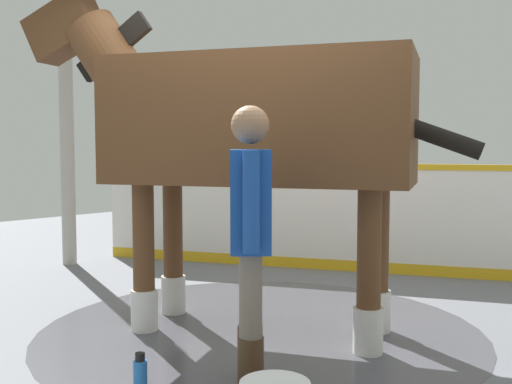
{
  "coord_description": "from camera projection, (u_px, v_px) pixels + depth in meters",
  "views": [
    {
      "loc": [
        3.21,
        2.91,
        1.39
      ],
      "look_at": [
        0.32,
        0.15,
        1.08
      ],
      "focal_mm": 43.34,
      "sensor_mm": 36.0,
      "label": 1
    }
  ],
  "objects": [
    {
      "name": "ground_plane",
      "position": [
        272.0,
        340.0,
        4.43
      ],
      "size": [
        16.0,
        16.0,
        0.02
      ],
      "primitive_type": "cube",
      "color": "slate"
    },
    {
      "name": "horse",
      "position": [
        246.0,
        126.0,
        4.53
      ],
      "size": [
        1.87,
        3.24,
        2.6
      ],
      "rotation": [
        0.0,
        0.0,
        -1.12
      ],
      "color": "brown",
      "rests_on": "ground"
    },
    {
      "name": "roof_post_near",
      "position": [
        67.0,
        131.0,
        7.07
      ],
      "size": [
        0.16,
        0.16,
        3.08
      ],
      "primitive_type": "cylinder",
      "color": "#B7B2A8",
      "rests_on": "ground"
    },
    {
      "name": "barrier_wall",
      "position": [
        325.0,
        220.0,
        6.85
      ],
      "size": [
        2.4,
        4.83,
        1.18
      ],
      "color": "white",
      "rests_on": "ground"
    },
    {
      "name": "bottle_spray",
      "position": [
        140.0,
        376.0,
        3.41
      ],
      "size": [
        0.08,
        0.08,
        0.25
      ],
      "color": "blue",
      "rests_on": "ground"
    },
    {
      "name": "wet_patch",
      "position": [
        260.0,
        331.0,
        4.61
      ],
      "size": [
        3.3,
        3.3,
        0.0
      ],
      "primitive_type": "cylinder",
      "color": "#4C4C54",
      "rests_on": "ground"
    },
    {
      "name": "handler",
      "position": [
        250.0,
        228.0,
        3.5
      ],
      "size": [
        0.49,
        0.49,
        1.61
      ],
      "rotation": [
        0.0,
        0.0,
        2.36
      ],
      "color": "#47331E",
      "rests_on": "ground"
    }
  ]
}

